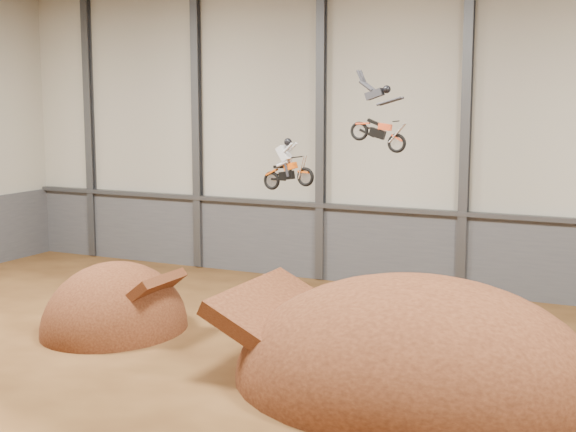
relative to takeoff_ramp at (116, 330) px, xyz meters
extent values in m
plane|color=#462912|center=(6.88, -3.91, 0.00)|extent=(40.00, 40.00, 0.00)
cube|color=beige|center=(6.88, 11.09, 7.00)|extent=(40.00, 0.10, 14.00)
cube|color=#505257|center=(6.88, 10.99, 1.75)|extent=(39.80, 0.18, 3.50)
cube|color=#47494F|center=(6.88, 10.84, 3.55)|extent=(39.80, 0.35, 0.20)
cube|color=#47494F|center=(-9.78, 10.89, 7.00)|extent=(0.40, 0.36, 13.90)
cube|color=#47494F|center=(-3.12, 10.89, 7.00)|extent=(0.40, 0.36, 13.90)
cube|color=#47494F|center=(3.55, 10.89, 7.00)|extent=(0.40, 0.36, 13.90)
cube|color=#47494F|center=(10.22, 10.89, 7.00)|extent=(0.40, 0.36, 13.90)
ellipsoid|color=#3F1D0F|center=(0.00, 0.00, 0.00)|extent=(5.07, 5.85, 5.07)
ellipsoid|color=#3F1D0F|center=(11.55, -0.60, 0.00)|extent=(11.10, 9.81, 6.40)
camera|label=1|loc=(18.05, -23.11, 8.46)|focal=50.00mm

